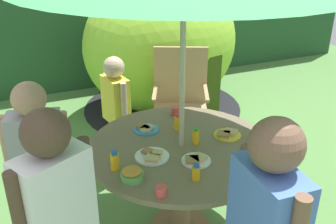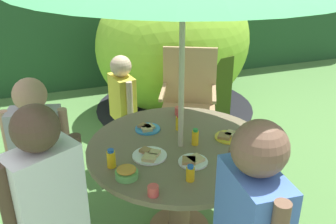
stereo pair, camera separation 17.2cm
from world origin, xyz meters
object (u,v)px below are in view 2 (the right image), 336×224
(juice_bottle_center_front, at_px, (195,137))
(juice_bottle_mid_right, at_px, (179,123))
(plate_center_back, at_px, (193,161))
(garden_table, at_px, (180,164))
(snack_bowl, at_px, (127,173))
(child_in_white_shirt, at_px, (46,195))
(cup_far, at_px, (153,191))
(plate_far_right, at_px, (147,128))
(juice_bottle_mid_left, at_px, (190,173))
(plate_near_right, at_px, (228,136))
(cup_near, at_px, (179,111))
(child_in_blue_shirt, at_px, (251,224))
(child_in_grey_shirt, at_px, (38,143))
(juice_bottle_far_left, at_px, (257,137))
(dome_tent, at_px, (175,45))
(plate_back_edge, at_px, (150,155))
(wooden_chair, at_px, (189,97))
(juice_bottle_near_left, at_px, (111,159))
(child_in_yellow_shirt, at_px, (123,98))

(juice_bottle_center_front, relative_size, juice_bottle_mid_right, 1.00)
(plate_center_back, bearing_deg, garden_table, 90.01)
(garden_table, height_order, snack_bowl, snack_bowl)
(child_in_white_shirt, bearing_deg, cup_far, -27.70)
(plate_far_right, xyz_separation_m, juice_bottle_mid_left, (0.06, -0.70, 0.04))
(snack_bowl, xyz_separation_m, plate_near_right, (0.80, 0.24, -0.02))
(cup_near, distance_m, cup_far, 1.07)
(child_in_blue_shirt, distance_m, plate_far_right, 1.32)
(child_in_grey_shirt, bearing_deg, cup_far, -35.96)
(juice_bottle_far_left, bearing_deg, plate_near_right, 137.60)
(dome_tent, bearing_deg, plate_near_right, -113.55)
(juice_bottle_mid_right, xyz_separation_m, cup_near, (0.09, 0.25, -0.03))
(plate_back_edge, height_order, juice_bottle_mid_right, juice_bottle_mid_right)
(plate_center_back, bearing_deg, child_in_grey_shirt, 153.97)
(dome_tent, xyz_separation_m, plate_back_edge, (-0.98, -2.22, -0.08))
(wooden_chair, bearing_deg, garden_table, -90.00)
(snack_bowl, height_order, juice_bottle_mid_left, juice_bottle_mid_left)
(plate_back_edge, bearing_deg, juice_bottle_near_left, -172.26)
(garden_table, xyz_separation_m, juice_bottle_mid_left, (-0.09, -0.40, 0.20))
(child_in_yellow_shirt, height_order, juice_bottle_mid_left, child_in_yellow_shirt)
(child_in_blue_shirt, bearing_deg, juice_bottle_near_left, 29.28)
(plate_far_right, distance_m, juice_bottle_near_left, 0.54)
(dome_tent, relative_size, juice_bottle_far_left, 22.04)
(plate_center_back, bearing_deg, child_in_white_shirt, -165.60)
(garden_table, relative_size, dome_tent, 0.53)
(child_in_white_shirt, xyz_separation_m, juice_bottle_mid_right, (0.97, 0.68, -0.08))
(child_in_white_shirt, xyz_separation_m, juice_bottle_center_front, (1.00, 0.44, -0.08))
(juice_bottle_far_left, height_order, juice_bottle_mid_left, juice_bottle_far_left)
(wooden_chair, relative_size, juice_bottle_mid_left, 10.11)
(plate_far_right, bearing_deg, plate_near_right, -31.12)
(child_in_blue_shirt, relative_size, juice_bottle_far_left, 12.81)
(child_in_grey_shirt, bearing_deg, juice_bottle_far_left, -0.64)
(garden_table, xyz_separation_m, wooden_chair, (0.52, 1.13, -0.01))
(juice_bottle_near_left, xyz_separation_m, cup_near, (0.67, 0.58, -0.03))
(garden_table, xyz_separation_m, plate_back_edge, (-0.24, -0.07, 0.16))
(dome_tent, relative_size, plate_back_edge, 10.63)
(garden_table, xyz_separation_m, juice_bottle_far_left, (0.51, -0.14, 0.20))
(juice_bottle_mid_right, bearing_deg, child_in_blue_shirt, -95.74)
(juice_bottle_mid_left, distance_m, cup_near, 0.91)
(wooden_chair, bearing_deg, child_in_white_shirt, -107.17)
(plate_center_back, bearing_deg, dome_tent, 72.61)
(child_in_yellow_shirt, bearing_deg, child_in_white_shirt, -36.15)
(juice_bottle_center_front, distance_m, cup_near, 0.50)
(child_in_blue_shirt, xyz_separation_m, cup_near, (0.21, 1.48, -0.13))
(child_in_yellow_shirt, relative_size, child_in_white_shirt, 0.81)
(garden_table, xyz_separation_m, snack_bowl, (-0.44, -0.25, 0.18))
(snack_bowl, distance_m, plate_near_right, 0.84)
(child_in_grey_shirt, xyz_separation_m, juice_bottle_mid_left, (0.83, -0.62, -0.02))
(child_in_grey_shirt, bearing_deg, child_in_blue_shirt, -40.87)
(child_in_grey_shirt, bearing_deg, juice_bottle_mid_left, -23.14)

